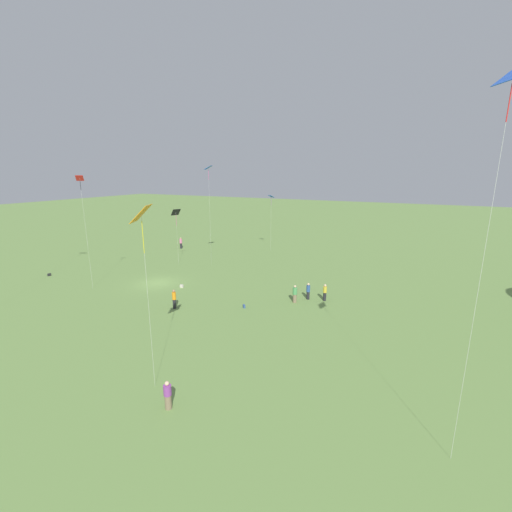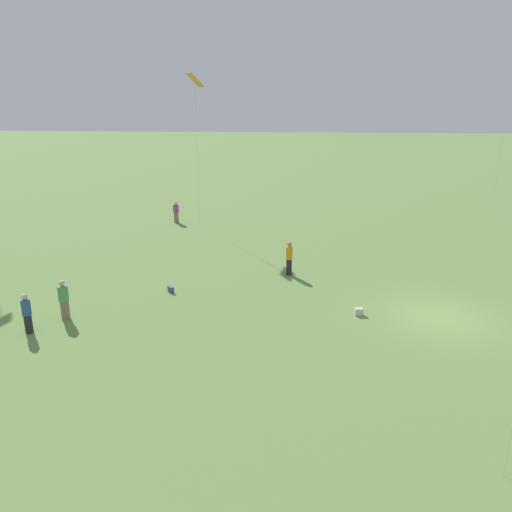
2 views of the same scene
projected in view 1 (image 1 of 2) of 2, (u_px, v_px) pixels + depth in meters
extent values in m
plane|color=#6B8E47|center=(157.00, 283.00, 38.36)|extent=(240.00, 240.00, 0.00)
cylinder|color=#847056|center=(295.00, 298.00, 32.61)|extent=(0.41, 0.41, 0.82)
cylinder|color=#4C9956|center=(295.00, 291.00, 32.44)|extent=(0.48, 0.48, 0.66)
sphere|color=beige|center=(295.00, 286.00, 32.33)|extent=(0.24, 0.24, 0.24)
cylinder|color=#232328|center=(174.00, 304.00, 31.19)|extent=(0.42, 0.42, 0.87)
cylinder|color=orange|center=(174.00, 296.00, 31.00)|extent=(0.49, 0.49, 0.69)
sphere|color=#A87A56|center=(174.00, 291.00, 30.89)|extent=(0.24, 0.24, 0.24)
cylinder|color=#232328|center=(308.00, 295.00, 33.44)|extent=(0.39, 0.39, 0.78)
cylinder|color=#2D5193|center=(308.00, 289.00, 33.27)|extent=(0.46, 0.46, 0.64)
sphere|color=beige|center=(308.00, 284.00, 33.17)|extent=(0.24, 0.24, 0.24)
cylinder|color=#847056|center=(168.00, 402.00, 17.97)|extent=(0.45, 0.45, 0.81)
cylinder|color=purple|center=(167.00, 390.00, 17.80)|extent=(0.53, 0.53, 0.56)
sphere|color=beige|center=(167.00, 383.00, 17.71)|extent=(0.24, 0.24, 0.24)
cylinder|color=#232328|center=(181.00, 246.00, 55.59)|extent=(0.39, 0.39, 0.87)
cylinder|color=pink|center=(181.00, 241.00, 55.40)|extent=(0.45, 0.45, 0.70)
sphere|color=tan|center=(181.00, 238.00, 55.29)|extent=(0.24, 0.24, 0.24)
cylinder|color=#232328|center=(325.00, 297.00, 33.06)|extent=(0.37, 0.37, 0.83)
cylinder|color=gold|center=(325.00, 290.00, 32.88)|extent=(0.43, 0.43, 0.60)
sphere|color=beige|center=(325.00, 286.00, 32.78)|extent=(0.24, 0.24, 0.24)
cube|color=orange|center=(141.00, 214.00, 17.52)|extent=(1.54, 1.40, 0.91)
cylinder|color=yellow|center=(143.00, 237.00, 17.82)|extent=(0.04, 0.04, 1.71)
cylinder|color=silver|center=(149.00, 305.00, 18.73)|extent=(0.01, 0.01, 10.07)
cube|color=blue|center=(271.00, 196.00, 52.25)|extent=(1.02, 1.06, 0.38)
cylinder|color=purple|center=(271.00, 201.00, 52.44)|extent=(0.04, 0.04, 1.06)
cylinder|color=silver|center=(271.00, 224.00, 53.27)|extent=(0.01, 0.01, 8.50)
cube|color=black|center=(176.00, 212.00, 44.63)|extent=(1.31, 1.12, 0.85)
cylinder|color=#E54C99|center=(176.00, 220.00, 44.89)|extent=(0.04, 0.04, 1.44)
cylinder|color=silver|center=(177.00, 239.00, 45.47)|extent=(0.01, 0.01, 7.01)
cylinder|color=red|center=(509.00, 103.00, 11.46)|extent=(0.04, 0.04, 1.21)
cylinder|color=silver|center=(478.00, 293.00, 13.07)|extent=(0.01, 0.01, 15.30)
cube|color=blue|center=(208.00, 168.00, 43.11)|extent=(1.27, 1.20, 0.50)
cylinder|color=#E54C99|center=(209.00, 175.00, 43.32)|extent=(0.04, 0.04, 1.18)
cylinder|color=silver|center=(210.00, 218.00, 44.63)|extent=(0.01, 0.01, 12.67)
cube|color=red|center=(80.00, 178.00, 34.01)|extent=(0.84, 0.85, 0.55)
cylinder|color=black|center=(80.00, 185.00, 34.17)|extent=(0.04, 0.04, 0.95)
cylinder|color=silver|center=(86.00, 235.00, 35.39)|extent=(0.01, 0.01, 11.54)
cube|color=beige|center=(182.00, 286.00, 36.86)|extent=(0.27, 0.37, 0.31)
cube|color=#33518C|center=(244.00, 306.00, 31.39)|extent=(0.37, 0.36, 0.28)
cube|color=#262628|center=(49.00, 275.00, 40.97)|extent=(0.37, 0.18, 0.31)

